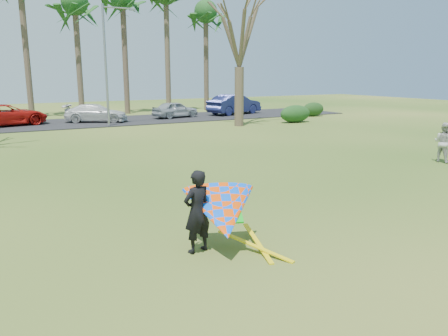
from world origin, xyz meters
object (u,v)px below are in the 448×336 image
streetlight (108,60)px  car_2 (7,115)px  car_5 (234,104)px  kite_flyer (220,212)px  pedestrian_a (444,142)px  bare_tree_right (240,27)px  car_3 (96,113)px  car_4 (175,109)px

streetlight → car_2: size_ratio=1.52×
streetlight → car_5: bearing=15.5°
streetlight → kite_flyer: streetlight is taller
pedestrian_a → kite_flyer: bearing=101.3°
streetlight → car_2: streetlight is taller
bare_tree_right → pedestrian_a: size_ratio=5.65×
kite_flyer → streetlight: bearing=80.7°
car_5 → pedestrian_a: bearing=155.9°
bare_tree_right → car_3: bearing=140.4°
pedestrian_a → car_4: bearing=1.7°
bare_tree_right → car_4: bearing=104.9°
bare_tree_right → car_3: bare_tree_right is taller
car_2 → kite_flyer: bearing=170.1°
streetlight → pedestrian_a: streetlight is taller
bare_tree_right → streetlight: size_ratio=1.15×
car_5 → bare_tree_right: bearing=135.6°
car_4 → car_5: (5.70, 0.30, 0.21)m
streetlight → kite_flyer: bearing=-99.3°
car_4 → kite_flyer: bearing=146.7°
streetlight → car_5: 12.64m
streetlight → car_3: 4.69m
car_5 → kite_flyer: size_ratio=2.17×
car_2 → car_5: 17.95m
car_5 → kite_flyer: kite_flyer is taller
car_2 → car_5: bearing=-105.8°
kite_flyer → car_2: bearing=95.7°
bare_tree_right → car_5: 9.96m
streetlight → car_2: bearing=152.1°
car_5 → kite_flyer: (-15.38, -25.85, -0.07)m
bare_tree_right → car_5: bare_tree_right is taller
car_4 → car_3: bearing=79.0°
streetlight → car_4: (5.99, 2.95, -3.75)m
car_4 → pedestrian_a: size_ratio=2.34×
bare_tree_right → streetlight: bare_tree_right is taller
car_4 → bare_tree_right: bearing=-177.6°
car_2 → kite_flyer: size_ratio=2.20×
car_3 → kite_flyer: 25.61m
car_5 → pedestrian_a: 22.34m
car_4 → car_2: bearing=75.8°
bare_tree_right → pedestrian_a: 15.99m
car_3 → streetlight: bearing=-147.6°
car_3 → kite_flyer: bearing=-162.6°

